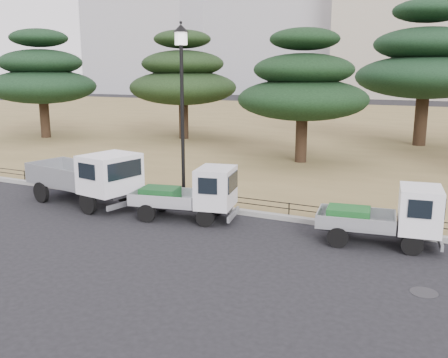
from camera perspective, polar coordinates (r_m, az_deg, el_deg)
The scene contains 14 objects.
ground at distance 14.94m, azimuth -3.44°, elevation -6.35°, with size 220.00×220.00×0.00m, color black.
lawn at distance 43.68m, azimuth 17.05°, elevation 5.60°, with size 120.00×56.00×0.15m, color olive.
curb at distance 17.11m, azimuth 0.90°, elevation -3.61°, with size 120.00×0.25×0.16m, color gray.
truck_large at distance 18.55m, azimuth -15.32°, elevation 0.42°, with size 4.73×2.47×1.96m.
truck_kei_front at distance 16.18m, azimuth -3.73°, elevation -1.66°, with size 3.54×2.05×1.76m.
truck_kei_rear at distance 14.53m, azimuth 18.23°, elevation -3.99°, with size 3.42×1.84×1.70m.
street_lamp at distance 17.72m, azimuth -4.85°, elevation 10.78°, with size 0.55×0.55×6.16m.
pipe_fence at distance 17.15m, azimuth 1.12°, elevation -2.33°, with size 38.00×0.04×0.40m.
tarp_pile at distance 21.62m, azimuth -16.50°, elevation 0.58°, with size 1.87×1.61×1.05m.
manhole at distance 12.05m, azimuth 21.88°, elevation -11.95°, with size 0.60×0.60×0.01m, color #2D2D30.
pine_west_far at distance 37.18m, azimuth -20.13°, elevation 11.03°, with size 7.32×7.32×7.39m.
pine_west_near at distance 34.55m, azimuth -4.72°, elevation 11.56°, with size 7.28×7.28×7.28m.
pine_center_left at distance 25.68m, azimuth 9.02°, elevation 10.46°, with size 6.57×6.57×6.68m.
pine_center_right at distance 33.53m, azimuth 22.06°, elevation 12.27°, with size 8.31×8.31×8.82m.
Camera 1 is at (7.09, -12.25, 4.77)m, focal length 40.00 mm.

